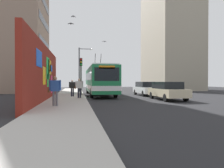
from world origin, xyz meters
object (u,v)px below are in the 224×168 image
object	(u,v)px
parked_car_champagne	(167,90)
pedestrian_midblock	(72,87)
parked_car_white	(146,88)
city_bus	(99,80)
street_lamp	(81,66)
traffic_light	(81,70)
pedestrian_at_curb	(79,86)
pedestrian_near_wall	(55,88)

from	to	relation	value
parked_car_champagne	pedestrian_midblock	xyz separation A→B (m)	(3.69, 8.23, 0.26)
parked_car_champagne	parked_car_white	world-z (taller)	same
city_bus	street_lamp	world-z (taller)	street_lamp
city_bus	traffic_light	size ratio (longest dim) A/B	3.09
parked_car_champagne	pedestrian_midblock	world-z (taller)	pedestrian_midblock
pedestrian_at_curb	parked_car_champagne	bearing A→B (deg)	-103.46
parked_car_white	pedestrian_midblock	world-z (taller)	pedestrian_midblock
pedestrian_at_curb	pedestrian_near_wall	size ratio (longest dim) A/B	0.97
parked_car_white	traffic_light	size ratio (longest dim) A/B	1.19
pedestrian_at_curb	pedestrian_near_wall	distance (m)	6.22
pedestrian_midblock	street_lamp	size ratio (longest dim) A/B	0.26
pedestrian_at_curb	pedestrian_near_wall	bearing A→B (deg)	165.86
traffic_light	street_lamp	world-z (taller)	street_lamp
city_bus	parked_car_champagne	xyz separation A→B (m)	(-7.09, -5.20, -0.97)
pedestrian_midblock	street_lamp	distance (m)	9.33
street_lamp	city_bus	bearing A→B (deg)	-159.85
parked_car_champagne	pedestrian_near_wall	bearing A→B (deg)	114.81
pedestrian_midblock	pedestrian_near_wall	world-z (taller)	pedestrian_near_wall
street_lamp	parked_car_white	bearing A→B (deg)	-133.18
city_bus	traffic_light	bearing A→B (deg)	126.93
pedestrian_near_wall	parked_car_white	bearing A→B (deg)	-42.28
city_bus	pedestrian_midblock	xyz separation A→B (m)	(-3.40, 3.03, -0.70)
parked_car_white	traffic_light	world-z (taller)	traffic_light
pedestrian_at_curb	city_bus	bearing A→B (deg)	-24.39
pedestrian_near_wall	street_lamp	bearing A→B (deg)	-6.44
pedestrian_midblock	city_bus	bearing A→B (deg)	-41.70
pedestrian_midblock	traffic_light	xyz separation A→B (m)	(1.78, -0.88, 1.74)
pedestrian_midblock	pedestrian_at_curb	bearing A→B (deg)	-161.14
traffic_light	pedestrian_midblock	bearing A→B (deg)	153.75
parked_car_white	pedestrian_near_wall	world-z (taller)	pedestrian_near_wall
parked_car_champagne	pedestrian_near_wall	size ratio (longest dim) A/B	2.66
city_bus	pedestrian_midblock	world-z (taller)	city_bus
parked_car_white	pedestrian_near_wall	xyz separation A→B (m)	(-10.02, 9.11, 0.37)
parked_car_white	parked_car_champagne	bearing A→B (deg)	180.00
traffic_light	street_lamp	xyz separation A→B (m)	(7.10, -0.14, 0.91)
pedestrian_near_wall	pedestrian_at_curb	bearing A→B (deg)	-14.14
city_bus	pedestrian_near_wall	bearing A→B (deg)	160.92
pedestrian_midblock	parked_car_white	bearing A→B (deg)	-75.58
parked_car_white	pedestrian_near_wall	distance (m)	13.54
parked_car_champagne	pedestrian_at_curb	size ratio (longest dim) A/B	2.74
parked_car_champagne	traffic_light	world-z (taller)	traffic_light
pedestrian_at_curb	street_lamp	xyz separation A→B (m)	(10.76, -0.38, 2.59)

